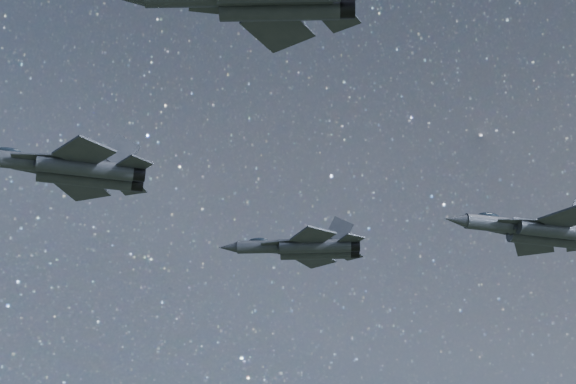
{
  "coord_description": "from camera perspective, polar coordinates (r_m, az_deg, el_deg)",
  "views": [
    {
      "loc": [
        3.09,
        -69.74,
        106.52
      ],
      "look_at": [
        1.57,
        -2.57,
        141.06
      ],
      "focal_mm": 55.0,
      "sensor_mm": 36.0,
      "label": 1
    }
  ],
  "objects": [
    {
      "name": "jet_left",
      "position": [
        89.83,
        1.02,
        -3.62
      ],
      "size": [
        14.98,
        10.66,
        3.82
      ],
      "rotation": [
        0.0,
        0.0,
        -0.03
      ],
      "color": "#2F323B"
    },
    {
      "name": "jet_lead",
      "position": [
        80.01,
        -13.94,
        1.48
      ],
      "size": [
        17.52,
        11.9,
        4.4
      ],
      "rotation": [
        0.0,
        0.0,
        0.26
      ],
      "color": "#2F323B"
    },
    {
      "name": "jet_slot",
      "position": [
        84.63,
        15.94,
        -2.42
      ],
      "size": [
        16.27,
        11.06,
        4.09
      ],
      "rotation": [
        0.0,
        0.0,
        0.26
      ],
      "color": "#2F323B"
    }
  ]
}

